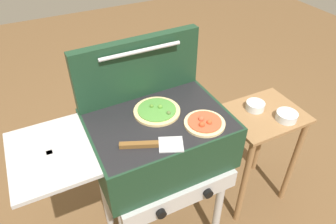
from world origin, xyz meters
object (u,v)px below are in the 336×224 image
object	(u,v)px
pizza_veggie	(157,111)
topping_bowl_far	(287,116)
prep_table	(258,138)
topping_bowl_near	(255,106)
pizza_pepperoni	(204,123)
spatula	(152,145)
grill	(156,143)

from	to	relation	value
pizza_veggie	topping_bowl_far	world-z (taller)	pizza_veggie
prep_table	topping_bowl_near	distance (m)	0.22
pizza_pepperoni	spatula	world-z (taller)	pizza_pepperoni
prep_table	topping_bowl_far	xyz separation A→B (m)	(0.07, -0.10, 0.22)
topping_bowl_near	topping_bowl_far	bearing A→B (deg)	-58.12
grill	topping_bowl_far	size ratio (longest dim) A/B	8.28
spatula	prep_table	bearing A→B (deg)	11.23
grill	topping_bowl_near	bearing A→B (deg)	5.11
pizza_veggie	topping_bowl_near	size ratio (longest dim) A/B	2.05
topping_bowl_far	spatula	bearing A→B (deg)	-176.37
spatula	prep_table	size ratio (longest dim) A/B	0.37
topping_bowl_far	pizza_veggie	bearing A→B (deg)	168.72
pizza_pepperoni	grill	bearing A→B (deg)	145.34
grill	prep_table	size ratio (longest dim) A/B	1.37
pizza_pepperoni	prep_table	bearing A→B (deg)	14.61
topping_bowl_far	pizza_pepperoni	bearing A→B (deg)	-176.84
pizza_pepperoni	topping_bowl_far	bearing A→B (deg)	3.16
grill	pizza_veggie	size ratio (longest dim) A/B	4.42
grill	topping_bowl_near	world-z (taller)	grill
pizza_pepperoni	topping_bowl_far	size ratio (longest dim) A/B	1.58
pizza_pepperoni	topping_bowl_far	xyz separation A→B (m)	(0.56, 0.03, -0.19)
grill	pizza_veggie	world-z (taller)	pizza_veggie
pizza_pepperoni	pizza_veggie	bearing A→B (deg)	130.99
topping_bowl_far	grill	bearing A→B (deg)	172.84
grill	topping_bowl_near	xyz separation A→B (m)	(0.65, 0.06, -0.03)
pizza_pepperoni	pizza_veggie	size ratio (longest dim) A/B	0.84
pizza_pepperoni	spatula	distance (m)	0.26
topping_bowl_near	topping_bowl_far	world-z (taller)	same
pizza_pepperoni	pizza_veggie	xyz separation A→B (m)	(-0.15, 0.17, -0.00)
spatula	topping_bowl_far	world-z (taller)	spatula
pizza_pepperoni	topping_bowl_near	xyz separation A→B (m)	(0.47, 0.18, -0.19)
grill	prep_table	distance (m)	0.72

